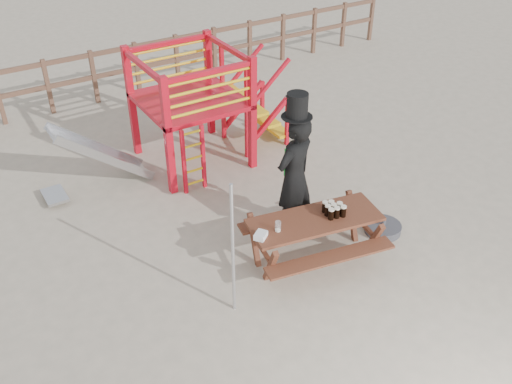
% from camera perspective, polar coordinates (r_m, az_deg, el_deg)
% --- Properties ---
extents(ground, '(60.00, 60.00, 0.00)m').
position_cam_1_polar(ground, '(8.20, 4.00, -7.95)').
color(ground, '#B8A88F').
rests_on(ground, ground).
extents(back_fence, '(15.09, 0.09, 1.20)m').
position_cam_1_polar(back_fence, '(13.31, -13.91, 12.06)').
color(back_fence, brown).
rests_on(back_fence, ground).
extents(playground_fort, '(4.71, 1.84, 2.10)m').
position_cam_1_polar(playground_fort, '(10.27, -6.89, 8.31)').
color(playground_fort, red).
rests_on(playground_fort, ground).
extents(picnic_table, '(2.08, 1.61, 0.72)m').
position_cam_1_polar(picnic_table, '(8.15, 5.83, -4.16)').
color(picnic_table, brown).
rests_on(picnic_table, ground).
extents(man_with_hat, '(0.82, 0.65, 2.31)m').
position_cam_1_polar(man_with_hat, '(8.36, 3.85, 1.81)').
color(man_with_hat, black).
rests_on(man_with_hat, ground).
extents(metal_pole, '(0.04, 0.04, 1.95)m').
position_cam_1_polar(metal_pole, '(7.00, -2.33, -5.91)').
color(metal_pole, '#B2B2B7').
rests_on(metal_pole, ground).
extents(parasol_base, '(0.57, 0.57, 0.24)m').
position_cam_1_polar(parasol_base, '(9.08, 12.57, -3.53)').
color(parasol_base, '#3B3B41').
rests_on(parasol_base, ground).
extents(paper_bag, '(0.23, 0.22, 0.08)m').
position_cam_1_polar(paper_bag, '(7.58, 0.47, -4.37)').
color(paper_bag, white).
rests_on(paper_bag, picnic_table).
extents(stout_pints, '(0.28, 0.30, 0.17)m').
position_cam_1_polar(stout_pints, '(8.05, 7.75, -1.75)').
color(stout_pints, black).
rests_on(stout_pints, picnic_table).
extents(empty_glasses, '(0.08, 0.08, 0.15)m').
position_cam_1_polar(empty_glasses, '(7.69, 2.21, -3.49)').
color(empty_glasses, silver).
rests_on(empty_glasses, picnic_table).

